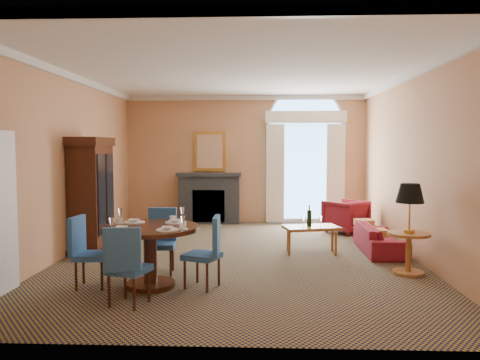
{
  "coord_description": "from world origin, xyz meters",
  "views": [
    {
      "loc": [
        0.36,
        -8.07,
        1.9
      ],
      "look_at": [
        0.0,
        0.5,
        1.3
      ],
      "focal_mm": 35.0,
      "sensor_mm": 36.0,
      "label": 1
    }
  ],
  "objects_px": {
    "armoire": "(91,196)",
    "sofa": "(380,238)",
    "armchair": "(346,216)",
    "coffee_table": "(311,228)",
    "dining_table": "(150,242)",
    "side_table": "(409,217)"
  },
  "relations": [
    {
      "from": "armoire",
      "to": "sofa",
      "type": "bearing_deg",
      "value": 1.31
    },
    {
      "from": "armoire",
      "to": "sofa",
      "type": "xyz_separation_m",
      "value": [
        5.27,
        0.12,
        -0.76
      ]
    },
    {
      "from": "sofa",
      "to": "armchair",
      "type": "height_order",
      "value": "armchair"
    },
    {
      "from": "sofa",
      "to": "coffee_table",
      "type": "relative_size",
      "value": 1.58
    },
    {
      "from": "dining_table",
      "to": "sofa",
      "type": "distance_m",
      "value": 4.35
    },
    {
      "from": "sofa",
      "to": "armoire",
      "type": "bearing_deg",
      "value": 92.41
    },
    {
      "from": "dining_table",
      "to": "sofa",
      "type": "height_order",
      "value": "dining_table"
    },
    {
      "from": "dining_table",
      "to": "sofa",
      "type": "bearing_deg",
      "value": 32.05
    },
    {
      "from": "side_table",
      "to": "armoire",
      "type": "bearing_deg",
      "value": 165.69
    },
    {
      "from": "coffee_table",
      "to": "side_table",
      "type": "bearing_deg",
      "value": -58.74
    },
    {
      "from": "dining_table",
      "to": "coffee_table",
      "type": "bearing_deg",
      "value": 41.69
    },
    {
      "from": "dining_table",
      "to": "side_table",
      "type": "relative_size",
      "value": 0.99
    },
    {
      "from": "sofa",
      "to": "side_table",
      "type": "distance_m",
      "value": 1.6
    },
    {
      "from": "armoire",
      "to": "coffee_table",
      "type": "bearing_deg",
      "value": -0.44
    },
    {
      "from": "armchair",
      "to": "coffee_table",
      "type": "xyz_separation_m",
      "value": [
        -0.99,
        -2.09,
        0.09
      ]
    },
    {
      "from": "armchair",
      "to": "armoire",
      "type": "bearing_deg",
      "value": -19.56
    },
    {
      "from": "armchair",
      "to": "side_table",
      "type": "height_order",
      "value": "side_table"
    },
    {
      "from": "armchair",
      "to": "coffee_table",
      "type": "bearing_deg",
      "value": 22.68
    },
    {
      "from": "coffee_table",
      "to": "sofa",
      "type": "bearing_deg",
      "value": -6.53
    },
    {
      "from": "armoire",
      "to": "side_table",
      "type": "distance_m",
      "value": 5.49
    },
    {
      "from": "armoire",
      "to": "dining_table",
      "type": "xyz_separation_m",
      "value": [
        1.6,
        -2.18,
        -0.39
      ]
    },
    {
      "from": "coffee_table",
      "to": "armchair",
      "type": "bearing_deg",
      "value": 51.28
    }
  ]
}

